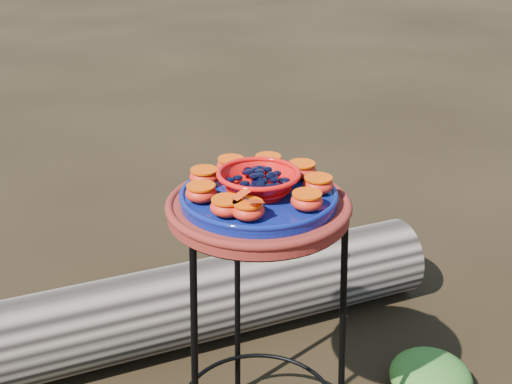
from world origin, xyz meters
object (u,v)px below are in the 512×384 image
object	(u,v)px
plant_stand	(258,342)
driftwood_log	(221,296)
cobalt_plate	(259,197)
red_bowl	(259,182)
terracotta_saucer	(259,209)

from	to	relation	value
plant_stand	driftwood_log	xyz separation A→B (m)	(0.03, 0.54, -0.21)
cobalt_plate	red_bowl	distance (m)	0.04
plant_stand	terracotta_saucer	world-z (taller)	terracotta_saucer
terracotta_saucer	red_bowl	distance (m)	0.06
terracotta_saucer	cobalt_plate	xyz separation A→B (m)	(0.00, 0.00, 0.03)
terracotta_saucer	driftwood_log	bearing A→B (deg)	87.13
plant_stand	terracotta_saucer	size ratio (longest dim) A/B	1.72
cobalt_plate	driftwood_log	size ratio (longest dim) A/B	0.24
plant_stand	driftwood_log	distance (m)	0.58
plant_stand	cobalt_plate	xyz separation A→B (m)	(0.00, 0.00, 0.39)
cobalt_plate	driftwood_log	distance (m)	0.81
terracotta_saucer	driftwood_log	xyz separation A→B (m)	(0.03, 0.54, -0.58)
terracotta_saucer	red_bowl	bearing A→B (deg)	0.00
plant_stand	terracotta_saucer	bearing A→B (deg)	0.00
red_bowl	cobalt_plate	bearing A→B (deg)	0.00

